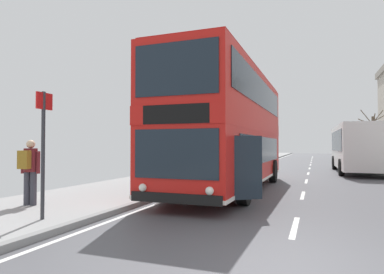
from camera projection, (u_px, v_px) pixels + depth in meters
name	position (u px, v px, depth m)	size (l,w,h in m)	color
ground	(232.00, 261.00, 4.85)	(15.80, 140.00, 0.20)	#4D4D52
double_decker_bus_main	(230.00, 129.00, 12.97)	(3.19, 10.69, 4.49)	red
background_bus_far_lane	(357.00, 147.00, 21.18)	(2.75, 9.30, 2.94)	white
pedestrian_with_backpack	(30.00, 167.00, 8.82)	(0.55, 0.57, 1.71)	#383842
bus_stop_sign_near	(43.00, 141.00, 7.20)	(0.08, 0.44, 2.72)	#2D2D33
bare_tree_far_02	(373.00, 136.00, 36.21)	(3.50, 1.72, 5.42)	brown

